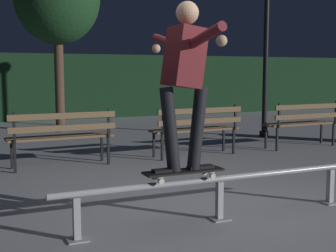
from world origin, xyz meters
TOP-DOWN VIEW (x-y plane):
  - ground_plane at (0.00, 0.00)m, footprint 90.00×90.00m
  - hedge_backdrop at (0.00, 10.72)m, footprint 24.00×1.20m
  - grind_rail at (0.00, -0.18)m, footprint 3.32×0.18m
  - skateboard at (-0.39, -0.18)m, footprint 0.78×0.20m
  - skateboarder at (-0.39, -0.18)m, footprint 0.62×1.41m
  - park_bench_left_center at (-0.91, 2.96)m, footprint 1.62×0.48m
  - park_bench_right_center at (1.39, 2.96)m, footprint 1.62×0.48m
  - park_bench_rightmost at (3.69, 2.96)m, footprint 1.62×0.48m
  - lamp_post_right at (3.93, 4.55)m, footprint 0.32×0.32m

SIDE VIEW (x-z plane):
  - ground_plane at x=0.00m, z-range 0.00..0.00m
  - grind_rail at x=0.00m, z-range 0.11..0.55m
  - skateboard at x=-0.39m, z-range 0.47..0.56m
  - park_bench_left_center at x=-0.91m, z-range 0.10..0.98m
  - park_bench_right_center at x=1.39m, z-range 0.10..0.98m
  - park_bench_rightmost at x=3.69m, z-range 0.10..0.98m
  - hedge_backdrop at x=0.00m, z-range 0.00..2.00m
  - skateboarder at x=-0.39m, z-range 0.67..2.23m
  - lamp_post_right at x=3.93m, z-range 0.53..4.43m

